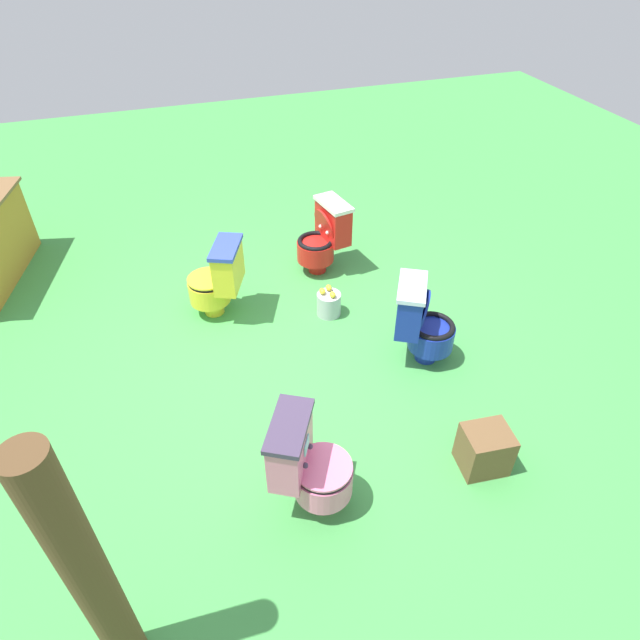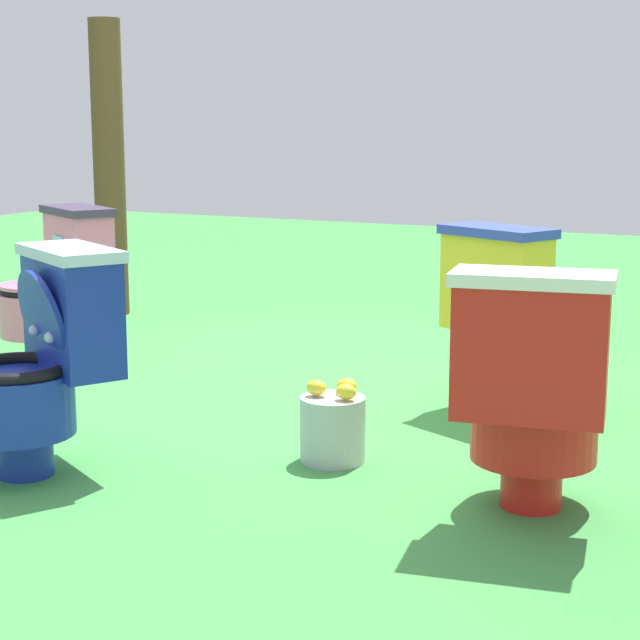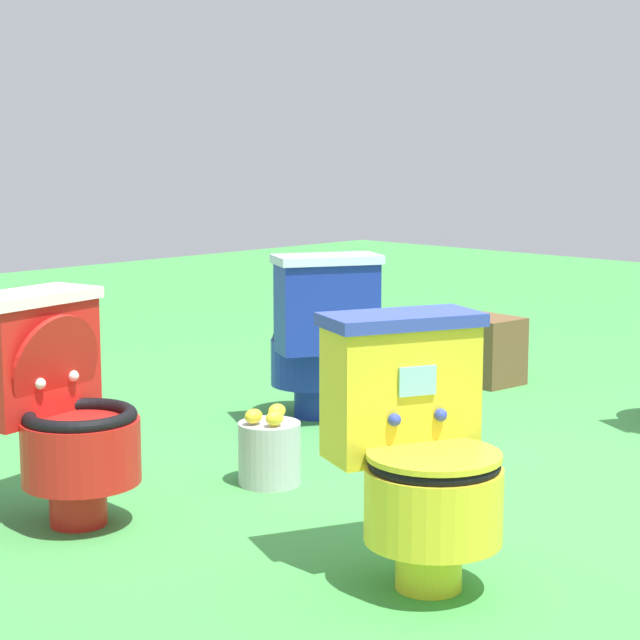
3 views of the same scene
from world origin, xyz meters
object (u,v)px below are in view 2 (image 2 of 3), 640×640
object	(u,v)px
toilet_pink	(58,285)
toilet_red	(532,390)
lemon_bucket	(333,427)
toilet_yellow	(514,316)
toilet_blue	(43,359)
wooden_post	(109,169)

from	to	relation	value
toilet_pink	toilet_red	xyz separation A→B (m)	(2.52, -0.94, 0.00)
toilet_red	lemon_bucket	distance (m)	0.79
toilet_red	lemon_bucket	xyz separation A→B (m)	(-0.73, 0.19, -0.26)
toilet_yellow	toilet_pink	size ratio (longest dim) A/B	1.00
toilet_red	toilet_yellow	bearing A→B (deg)	99.04
toilet_blue	toilet_pink	world-z (taller)	same
toilet_blue	toilet_yellow	size ratio (longest dim) A/B	1.00
toilet_yellow	lemon_bucket	bearing A→B (deg)	-85.92
lemon_bucket	toilet_red	bearing A→B (deg)	-14.85
toilet_yellow	lemon_bucket	xyz separation A→B (m)	(-0.33, -0.93, -0.25)
toilet_yellow	toilet_pink	distance (m)	2.13
lemon_bucket	toilet_blue	bearing A→B (deg)	-146.77
toilet_red	wooden_post	distance (m)	3.77
toilet_red	lemon_bucket	bearing A→B (deg)	154.68
toilet_blue	lemon_bucket	distance (m)	0.97
toilet_red	wooden_post	bearing A→B (deg)	135.55
toilet_blue	toilet_red	size ratio (longest dim) A/B	1.00
toilet_yellow	toilet_red	xyz separation A→B (m)	(0.40, -1.13, 0.00)
toilet_blue	toilet_yellow	xyz separation A→B (m)	(1.11, 1.45, -0.00)
toilet_yellow	wooden_post	distance (m)	2.91
toilet_blue	toilet_yellow	world-z (taller)	same
toilet_red	wooden_post	world-z (taller)	wooden_post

